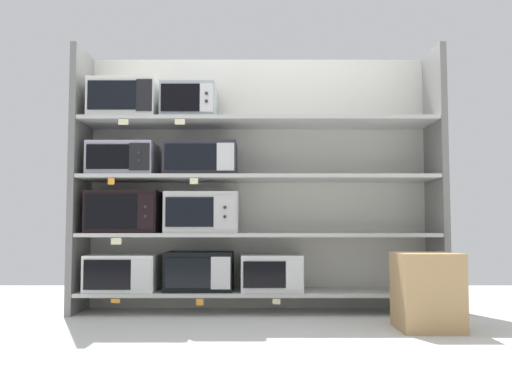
{
  "coord_description": "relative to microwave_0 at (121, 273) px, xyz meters",
  "views": [
    {
      "loc": [
        -0.02,
        -4.29,
        0.65
      ],
      "look_at": [
        0.0,
        0.0,
        0.95
      ],
      "focal_mm": 38.02,
      "sensor_mm": 36.0,
      "label": 1
    }
  ],
  "objects": [
    {
      "name": "price_tag_3",
      "position": [
        -0.0,
        -0.23,
        0.25
      ],
      "size": [
        0.08,
        0.0,
        0.05
      ],
      "primitive_type": "cube",
      "color": "beige"
    },
    {
      "name": "microwave_7",
      "position": [
        -0.01,
        0.0,
        1.37
      ],
      "size": [
        0.52,
        0.42,
        0.31
      ],
      "color": "silver",
      "rests_on": "shelf_3"
    },
    {
      "name": "price_tag_0",
      "position": [
        -0.0,
        -0.23,
        -0.19
      ],
      "size": [
        0.07,
        0.0,
        0.03
      ],
      "primitive_type": "cube",
      "color": "orange"
    },
    {
      "name": "microwave_0",
      "position": [
        0.0,
        0.0,
        0.0
      ],
      "size": [
        0.54,
        0.43,
        0.28
      ],
      "color": "silver",
      "rests_on": "shelf_0"
    },
    {
      "name": "ground",
      "position": [
        1.06,
        -1.0,
        -0.32
      ],
      "size": [
        6.78,
        6.0,
        0.02
      ],
      "primitive_type": "cube",
      "color": "silver"
    },
    {
      "name": "shelf_0",
      "position": [
        1.06,
        0.0,
        -0.16
      ],
      "size": [
        2.78,
        0.46,
        0.03
      ],
      "primitive_type": "cube",
      "color": "beige",
      "rests_on": "ground"
    },
    {
      "name": "shelf_2",
      "position": [
        1.06,
        0.0,
        0.75
      ],
      "size": [
        2.78,
        0.46,
        0.03
      ],
      "primitive_type": "cube",
      "color": "beige"
    },
    {
      "name": "microwave_4",
      "position": [
        0.62,
        0.0,
        0.47
      ],
      "size": [
        0.57,
        0.43,
        0.32
      ],
      "color": "#BBBAB6",
      "rests_on": "shelf_1"
    },
    {
      "name": "shelf_1",
      "position": [
        1.06,
        0.0,
        0.3
      ],
      "size": [
        2.78,
        0.46,
        0.03
      ],
      "primitive_type": "cube",
      "color": "beige"
    },
    {
      "name": "upright_left",
      "position": [
        -0.36,
        0.0,
        0.74
      ],
      "size": [
        0.05,
        0.46,
        2.09
      ],
      "primitive_type": "cube",
      "color": "slate",
      "rests_on": "ground"
    },
    {
      "name": "back_panel",
      "position": [
        1.06,
        0.25,
        0.74
      ],
      "size": [
        2.98,
        0.04,
        2.09
      ],
      "primitive_type": "cube",
      "color": "beige",
      "rests_on": "ground"
    },
    {
      "name": "price_tag_4",
      "position": [
        -0.05,
        -0.23,
        0.7
      ],
      "size": [
        0.05,
        0.0,
        0.05
      ],
      "primitive_type": "cube",
      "color": "orange"
    },
    {
      "name": "price_tag_5",
      "position": [
        0.58,
        -0.23,
        0.7
      ],
      "size": [
        0.06,
        0.0,
        0.05
      ],
      "primitive_type": "cube",
      "color": "beige"
    },
    {
      "name": "microwave_2",
      "position": [
        1.17,
        0.0,
        0.0
      ],
      "size": [
        0.47,
        0.41,
        0.28
      ],
      "color": "silver",
      "rests_on": "shelf_0"
    },
    {
      "name": "upright_right",
      "position": [
        2.48,
        0.0,
        0.74
      ],
      "size": [
        0.05,
        0.46,
        2.09
      ],
      "primitive_type": "cube",
      "color": "slate",
      "rests_on": "ground"
    },
    {
      "name": "price_tag_2",
      "position": [
        1.19,
        -0.23,
        -0.2
      ],
      "size": [
        0.06,
        0.0,
        0.04
      ],
      "primitive_type": "cube",
      "color": "beige"
    },
    {
      "name": "microwave_8",
      "position": [
        0.51,
        0.0,
        1.35
      ],
      "size": [
        0.43,
        0.4,
        0.28
      ],
      "color": "#9AA5A8",
      "rests_on": "shelf_3"
    },
    {
      "name": "price_tag_6",
      "position": [
        0.04,
        -0.23,
        1.15
      ],
      "size": [
        0.08,
        0.0,
        0.05
      ],
      "primitive_type": "cube",
      "color": "beige"
    },
    {
      "name": "microwave_3",
      "position": [
        0.01,
        -0.0,
        0.47
      ],
      "size": [
        0.55,
        0.43,
        0.33
      ],
      "color": "black",
      "rests_on": "shelf_1"
    },
    {
      "name": "microwave_1",
      "position": [
        0.6,
        0.0,
        0.01
      ],
      "size": [
        0.52,
        0.39,
        0.3
      ],
      "color": "black",
      "rests_on": "shelf_0"
    },
    {
      "name": "shelf_3",
      "position": [
        1.06,
        0.0,
        1.2
      ],
      "size": [
        2.78,
        0.46,
        0.03
      ],
      "primitive_type": "cube",
      "color": "beige"
    },
    {
      "name": "shipping_carton",
      "position": [
        2.15,
        -0.74,
        -0.06
      ],
      "size": [
        0.39,
        0.39,
        0.5
      ],
      "primitive_type": "cube",
      "color": "tan",
      "rests_on": "ground"
    },
    {
      "name": "price_tag_7",
      "position": [
        0.46,
        -0.23,
        1.15
      ],
      "size": [
        0.08,
        0.0,
        0.04
      ],
      "primitive_type": "cube",
      "color": "beige"
    },
    {
      "name": "price_tag_1",
      "position": [
        0.63,
        -0.23,
        -0.2
      ],
      "size": [
        0.05,
        0.0,
        0.05
      ],
      "primitive_type": "cube",
      "color": "orange"
    },
    {
      "name": "microwave_5",
      "position": [
        -0.01,
        0.0,
        0.89
      ],
      "size": [
        0.51,
        0.42,
        0.26
      ],
      "color": "#9E9CAD",
      "rests_on": "shelf_2"
    },
    {
      "name": "microwave_6",
      "position": [
        0.6,
        0.0,
        0.89
      ],
      "size": [
        0.57,
        0.37,
        0.27
      ],
      "color": "#2B2932",
      "rests_on": "shelf_2"
    }
  ]
}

